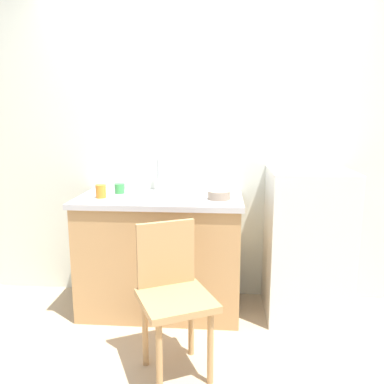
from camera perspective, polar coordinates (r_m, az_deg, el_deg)
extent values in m
plane|color=tan|center=(2.66, -0.49, -23.40)|extent=(8.00, 8.00, 0.00)
cube|color=silver|center=(3.20, 1.04, 5.97)|extent=(4.80, 0.10, 2.44)
cube|color=tan|center=(3.07, -4.65, -9.42)|extent=(1.21, 0.60, 0.87)
cube|color=#B7B7BC|center=(2.94, -4.79, -1.08)|extent=(1.25, 0.64, 0.04)
cylinder|color=#B7B7BC|center=(3.16, -4.92, 2.51)|extent=(0.02, 0.02, 0.26)
cube|color=silver|center=(3.07, 16.53, -7.32)|extent=(0.59, 0.57, 1.12)
cylinder|color=tan|center=(2.26, -4.85, -23.41)|extent=(0.04, 0.04, 0.45)
cylinder|color=tan|center=(2.35, 2.73, -21.95)|extent=(0.04, 0.04, 0.45)
cylinder|color=tan|center=(2.51, -6.93, -19.71)|extent=(0.04, 0.04, 0.45)
cylinder|color=tan|center=(2.59, -0.13, -18.61)|extent=(0.04, 0.04, 0.45)
cube|color=tan|center=(2.30, -2.35, -15.68)|extent=(0.53, 0.53, 0.04)
cube|color=tan|center=(2.38, -3.87, -9.03)|extent=(0.34, 0.18, 0.40)
cube|color=white|center=(2.84, -2.90, -0.55)|extent=(0.28, 0.20, 0.05)
cylinder|color=gray|center=(2.84, 3.99, -0.46)|extent=(0.16, 0.16, 0.06)
cylinder|color=orange|center=(2.96, -13.30, 0.11)|extent=(0.08, 0.08, 0.10)
cylinder|color=green|center=(3.10, -10.63, 0.51)|extent=(0.08, 0.08, 0.08)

